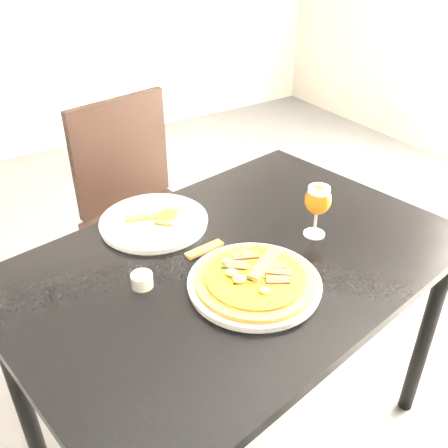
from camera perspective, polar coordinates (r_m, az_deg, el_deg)
dining_table at (r=1.38m, az=1.37°, el=-6.78°), size 1.31×0.98×0.75m
chair_far at (r=2.00m, az=-9.02°, el=1.44°), size 0.51×0.51×0.95m
plate_main at (r=1.23m, az=3.47°, el=-6.81°), size 0.42×0.42×0.02m
pizza at (r=1.22m, az=3.60°, el=-6.22°), size 0.30×0.30×0.03m
plate_second at (r=1.47m, az=-8.00°, el=0.25°), size 0.36×0.36×0.02m
crust_scraps at (r=1.47m, az=-7.32°, el=0.86°), size 0.17×0.12×0.01m
loose_crust at (r=1.35m, az=-2.26°, el=-2.90°), size 0.11×0.04×0.01m
sauce_cup at (r=1.24m, az=-9.36°, el=-6.30°), size 0.05×0.05×0.04m
beer_glass at (r=1.38m, az=10.69°, el=2.68°), size 0.07×0.07×0.16m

